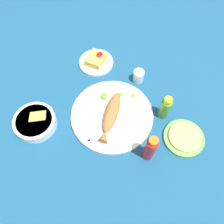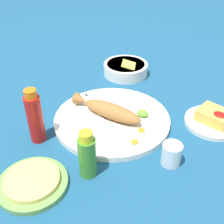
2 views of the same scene
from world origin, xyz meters
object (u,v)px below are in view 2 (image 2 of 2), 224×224
Objects in this scene: side_plate_fries at (213,122)px; fried_fish at (108,110)px; tortilla_plate at (33,184)px; hot_sauce_bottle_green at (87,155)px; hot_sauce_bottle_red at (35,117)px; main_plate at (112,119)px; fork_far at (104,101)px; salt_cup at (171,155)px; guacamole_bowl at (126,68)px; fork_near at (92,105)px.

fried_fish is at bearing -140.52° from side_plate_fries.
side_plate_fries is at bearing 28.97° from fried_fish.
hot_sauce_bottle_green is at bearing 60.07° from tortilla_plate.
fried_fish is 0.23m from hot_sauce_bottle_red.
fried_fish is 0.23m from hot_sauce_bottle_green.
hot_sauce_bottle_red is at bearing -177.76° from hot_sauce_bottle_green.
main_plate is at bearing -0.00° from fried_fish.
fork_far reaches higher than side_plate_fries.
fried_fish is at bearing 121.04° from hot_sauce_bottle_green.
hot_sauce_bottle_green is at bearing -127.33° from salt_cup.
fried_fish is 0.33m from guacamole_bowl.
tortilla_plate is at bearing -111.20° from side_plate_fries.
fork_far is 1.06× the size of tortilla_plate.
hot_sauce_bottle_green is 0.57m from guacamole_bowl.
guacamole_bowl is at bearing -50.38° from fork_near.
hot_sauce_bottle_green reaches higher than fork_far.
hot_sauce_bottle_red is at bearing -129.24° from side_plate_fries.
guacamole_bowl is (-0.17, 0.28, -0.01)m from fried_fish.
hot_sauce_bottle_red reaches higher than fork_far.
fork_far is 1.37× the size of hot_sauce_bottle_green.
main_plate is at bearing -159.40° from fork_near.
salt_cup is at bearing -90.79° from side_plate_fries.
hot_sauce_bottle_green reaches higher than guacamole_bowl.
tortilla_plate is (0.12, -0.37, -0.01)m from fork_far.
salt_cup is at bearing -16.05° from fried_fish.
tortilla_plate is at bearing 97.77° from fork_far.
fork_far is at bearing 126.82° from hot_sauce_bottle_green.
hot_sauce_bottle_red reaches higher than salt_cup.
fried_fish is at bearing -161.55° from fork_near.
fork_near is at bearing 174.97° from salt_cup.
guacamole_bowl is at bearing 110.39° from fried_fish.
side_plate_fries is at bearing 71.61° from hot_sauce_bottle_green.
side_plate_fries is 0.57m from tortilla_plate.
fork_near is 1.02× the size of tortilla_plate.
hot_sauce_bottle_red is at bearing 76.28° from fork_far.
guacamole_bowl is (-0.42, 0.31, -0.00)m from salt_cup.
salt_cup is 0.24m from side_plate_fries.
hot_sauce_bottle_green is at bearing 156.30° from fork_near.
hot_sauce_bottle_green is (0.12, -0.20, 0.02)m from fried_fish.
fork_far is at bearing 166.59° from salt_cup.
hot_sauce_bottle_red is 2.71× the size of salt_cup.
hot_sauce_bottle_green is at bearing -59.04° from guacamole_bowl.
guacamole_bowl is at bearing 99.72° from hot_sauce_bottle_red.
salt_cup reaches higher than guacamole_bowl.
fork_far is 0.27m from hot_sauce_bottle_red.
side_plate_fries is at bearing 68.80° from tortilla_plate.
main_plate is 0.24m from salt_cup.
fork_far is at bearing -153.87° from side_plate_fries.
hot_sauce_bottle_red is 0.97× the size of tortilla_plate.
side_plate_fries is (0.34, 0.21, -0.01)m from fork_near.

